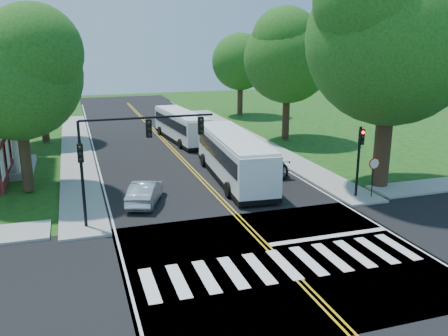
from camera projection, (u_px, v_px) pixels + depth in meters
name	position (u px, v px, depth m)	size (l,w,h in m)	color
ground	(279.00, 260.00, 21.53)	(140.00, 140.00, 0.00)	#134210
road	(186.00, 164.00, 38.04)	(14.00, 96.00, 0.01)	black
cross_road	(279.00, 260.00, 21.53)	(60.00, 12.00, 0.01)	black
center_line	(176.00, 153.00, 41.71)	(0.36, 70.00, 0.01)	gold
edge_line_w	(96.00, 158.00, 39.69)	(0.12, 70.00, 0.01)	silver
edge_line_e	(248.00, 147.00, 43.73)	(0.12, 70.00, 0.01)	silver
crosswalk	(284.00, 264.00, 21.07)	(12.60, 3.00, 0.01)	silver
stop_bar	(329.00, 236.00, 24.03)	(6.60, 0.40, 0.01)	silver
sidewalk_nw	(77.00, 151.00, 41.98)	(2.60, 40.00, 0.15)	gray
sidewalk_ne	(251.00, 139.00, 46.92)	(2.60, 40.00, 0.15)	gray
tree_ne_big	(392.00, 40.00, 29.60)	(10.80, 10.80, 14.91)	black
tree_west_near	(16.00, 76.00, 28.97)	(8.00, 8.00, 11.40)	black
tree_west_far	(39.00, 69.00, 43.94)	(7.60, 7.60, 10.67)	black
tree_east_mid	(288.00, 59.00, 44.89)	(8.40, 8.40, 11.93)	black
tree_east_far	(240.00, 62.00, 60.13)	(7.20, 7.20, 10.34)	black
signal_nw	(127.00, 145.00, 24.53)	(7.15, 0.46, 5.66)	black
signal_ne	(359.00, 152.00, 29.09)	(0.30, 0.46, 4.40)	black
stop_sign	(374.00, 168.00, 29.15)	(0.76, 0.08, 2.53)	black
bus_lead	(234.00, 156.00, 33.38)	(3.62, 12.54, 3.20)	white
bus_follow	(181.00, 126.00, 46.27)	(3.36, 11.12, 2.83)	white
hatchback	(145.00, 192.00, 28.66)	(1.51, 4.33, 1.43)	silver
suv	(268.00, 163.00, 35.51)	(2.23, 4.83, 1.34)	#B4B6BB
dark_sedan	(267.00, 163.00, 35.54)	(1.92, 4.73, 1.37)	black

